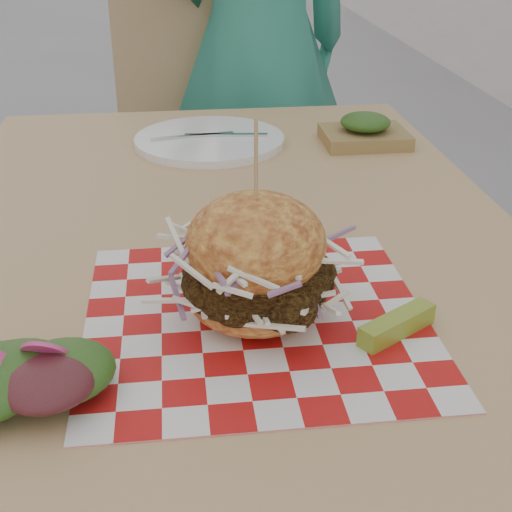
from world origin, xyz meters
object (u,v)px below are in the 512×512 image
at_px(diner, 257,45).
at_px(sandwich, 256,267).
at_px(patio_table, 228,280).
at_px(patio_chair, 201,146).

height_order(diner, sandwich, diner).
height_order(diner, patio_table, diner).
bearing_deg(patio_chair, patio_table, -85.73).
height_order(diner, patio_chair, diner).
xyz_separation_m(patio_table, sandwich, (0.01, -0.23, 0.14)).
height_order(patio_table, patio_chair, patio_chair).
bearing_deg(sandwich, patio_table, 93.07).
height_order(patio_chair, sandwich, sandwich).
bearing_deg(patio_table, patio_chair, 89.51).
xyz_separation_m(patio_table, patio_chair, (0.01, 0.97, -0.12)).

